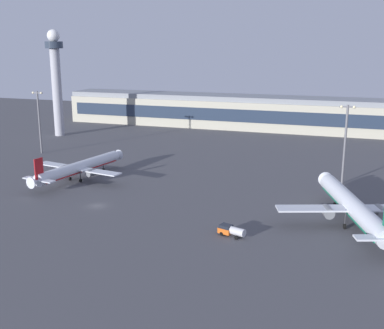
# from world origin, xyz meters

# --- Properties ---
(ground_plane) EXTENTS (416.00, 416.00, 0.00)m
(ground_plane) POSITION_xyz_m (0.00, 0.00, 0.00)
(ground_plane) COLOR #4C4C51
(terminal_building) EXTENTS (172.46, 22.40, 16.40)m
(terminal_building) POSITION_xyz_m (1.54, 133.09, 8.09)
(terminal_building) COLOR #B2AD99
(terminal_building) RESTS_ON ground
(control_tower) EXTENTS (8.00, 8.00, 48.20)m
(control_tower) POSITION_xyz_m (-67.73, 84.38, 27.47)
(control_tower) COLOR #A8A8B2
(control_tower) RESTS_ON ground
(airplane_far_stand) EXTENTS (35.86, 45.56, 12.06)m
(airplane_far_stand) POSITION_xyz_m (64.57, 7.13, 4.56)
(airplane_far_stand) COLOR silver
(airplane_far_stand) RESTS_ON ground
(airplane_mid_apron) EXTENTS (31.70, 40.53, 10.43)m
(airplane_mid_apron) POSITION_xyz_m (-18.00, 20.65, 3.94)
(airplane_mid_apron) COLOR silver
(airplane_mid_apron) RESTS_ON ground
(fuel_truck) EXTENTS (6.64, 3.95, 2.35)m
(fuel_truck) POSITION_xyz_m (38.95, -8.60, 1.37)
(fuel_truck) COLOR #D85919
(fuel_truck) RESTS_ON ground
(apron_light_west) EXTENTS (4.80, 0.90, 24.29)m
(apron_light_west) POSITION_xyz_m (60.99, 43.20, 13.97)
(apron_light_west) COLOR slate
(apron_light_west) RESTS_ON ground
(apron_light_east) EXTENTS (4.80, 0.90, 24.27)m
(apron_light_east) POSITION_xyz_m (-52.67, 49.27, 13.95)
(apron_light_east) COLOR slate
(apron_light_east) RESTS_ON ground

